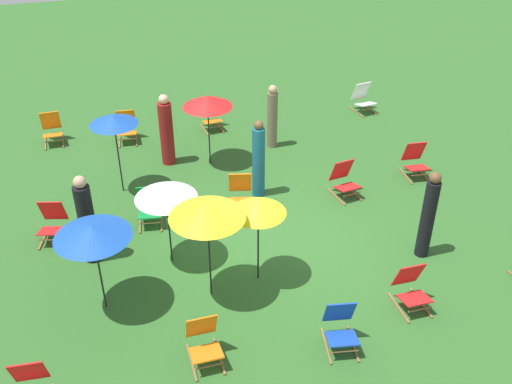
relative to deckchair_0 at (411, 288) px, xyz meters
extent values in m
plane|color=#2D6026|center=(-1.80, 2.26, -0.37)|extent=(40.00, 40.00, 0.00)
cube|color=olive|center=(-0.22, -0.06, -0.35)|extent=(0.04, 0.76, 0.04)
cube|color=olive|center=(0.22, -0.05, -0.35)|extent=(0.04, 0.76, 0.04)
cube|color=red|center=(0.00, -0.15, -0.10)|extent=(0.48, 0.44, 0.13)
cube|color=red|center=(0.00, 0.15, 0.18)|extent=(0.48, 0.25, 0.57)
cylinder|color=olive|center=(0.00, -0.35, -0.17)|extent=(0.44, 0.03, 0.03)
cube|color=olive|center=(-3.88, -0.29, -0.35)|extent=(0.05, 0.76, 0.04)
cube|color=olive|center=(-3.44, -0.28, -0.35)|extent=(0.05, 0.76, 0.04)
cube|color=orange|center=(-3.66, -0.38, -0.10)|extent=(0.49, 0.44, 0.13)
cube|color=orange|center=(-3.67, -0.08, 0.18)|extent=(0.48, 0.26, 0.57)
cylinder|color=olive|center=(-3.66, -0.58, -0.17)|extent=(0.44, 0.04, 0.03)
cube|color=olive|center=(1.99, 3.92, -0.35)|extent=(0.10, 0.76, 0.04)
cube|color=olive|center=(2.43, 3.88, -0.35)|extent=(0.10, 0.76, 0.04)
cube|color=red|center=(2.20, 3.80, -0.10)|extent=(0.52, 0.47, 0.13)
cube|color=red|center=(2.23, 4.10, 0.18)|extent=(0.50, 0.29, 0.57)
cylinder|color=olive|center=(2.19, 3.60, -0.17)|extent=(0.44, 0.07, 0.03)
cube|color=olive|center=(-4.25, 3.69, -0.35)|extent=(0.14, 0.76, 0.04)
cube|color=olive|center=(-3.81, 3.63, -0.35)|extent=(0.14, 0.76, 0.04)
cube|color=#148C38|center=(-4.04, 3.56, -0.10)|extent=(0.54, 0.50, 0.13)
cube|color=#148C38|center=(-4.00, 3.86, 0.18)|extent=(0.51, 0.31, 0.57)
cylinder|color=olive|center=(-4.07, 3.36, -0.17)|extent=(0.44, 0.09, 0.03)
cube|color=olive|center=(-4.36, 7.53, -0.35)|extent=(0.12, 0.76, 0.04)
cube|color=olive|center=(-3.93, 7.48, -0.35)|extent=(0.12, 0.76, 0.04)
cube|color=orange|center=(-4.16, 7.41, -0.10)|extent=(0.52, 0.48, 0.13)
cube|color=orange|center=(-4.12, 7.70, 0.18)|extent=(0.50, 0.30, 0.57)
cylinder|color=olive|center=(-4.18, 7.21, -0.17)|extent=(0.44, 0.07, 0.03)
cube|color=olive|center=(0.07, 3.52, -0.35)|extent=(0.16, 0.76, 0.04)
cube|color=olive|center=(0.51, 3.59, -0.35)|extent=(0.16, 0.76, 0.04)
cube|color=red|center=(0.31, 3.46, -0.10)|extent=(0.54, 0.50, 0.13)
cube|color=red|center=(0.26, 3.75, 0.18)|extent=(0.51, 0.32, 0.57)
cylinder|color=olive|center=(0.34, 3.26, -0.17)|extent=(0.44, 0.10, 0.03)
cube|color=olive|center=(-1.74, -0.53, -0.35)|extent=(0.16, 0.76, 0.04)
cube|color=olive|center=(-1.31, -0.61, -0.35)|extent=(0.16, 0.76, 0.04)
cube|color=#1947B7|center=(-1.54, -0.67, -0.10)|extent=(0.55, 0.51, 0.13)
cube|color=#1947B7|center=(-1.49, -0.37, 0.18)|extent=(0.51, 0.32, 0.57)
cylinder|color=olive|center=(-1.57, -0.87, -0.17)|extent=(0.44, 0.10, 0.03)
cube|color=olive|center=(2.32, 7.49, -0.35)|extent=(0.16, 0.76, 0.04)
cube|color=olive|center=(2.76, 7.56, -0.35)|extent=(0.16, 0.76, 0.04)
cube|color=white|center=(2.55, 7.43, -0.10)|extent=(0.54, 0.50, 0.13)
cube|color=white|center=(2.51, 7.72, 0.18)|extent=(0.51, 0.32, 0.57)
cylinder|color=olive|center=(2.59, 7.23, -0.17)|extent=(0.44, 0.10, 0.03)
cube|color=olive|center=(-2.11, 7.57, -0.35)|extent=(0.13, 0.76, 0.04)
cube|color=olive|center=(-1.68, 7.62, -0.35)|extent=(0.13, 0.76, 0.04)
cube|color=orange|center=(-1.88, 7.49, -0.10)|extent=(0.53, 0.49, 0.13)
cube|color=orange|center=(-1.92, 7.79, 0.18)|extent=(0.51, 0.30, 0.57)
cylinder|color=olive|center=(-1.86, 7.30, -0.17)|extent=(0.44, 0.08, 0.03)
cube|color=olive|center=(-6.17, 3.67, -0.35)|extent=(0.22, 0.74, 0.04)
cube|color=olive|center=(-5.75, 3.56, -0.35)|extent=(0.22, 0.74, 0.04)
cube|color=red|center=(-5.99, 3.52, -0.10)|extent=(0.57, 0.54, 0.13)
cube|color=red|center=(-5.91, 3.81, 0.18)|extent=(0.53, 0.36, 0.57)
cylinder|color=olive|center=(-6.04, 3.33, -0.17)|extent=(0.43, 0.14, 0.03)
cube|color=red|center=(-6.20, -0.30, 0.18)|extent=(0.50, 0.28, 0.57)
cube|color=olive|center=(-6.23, 7.91, -0.35)|extent=(0.06, 0.76, 0.04)
cube|color=olive|center=(-5.79, 7.92, -0.35)|extent=(0.06, 0.76, 0.04)
cube|color=orange|center=(-6.01, 7.81, -0.10)|extent=(0.49, 0.45, 0.13)
cube|color=orange|center=(-6.02, 8.11, 0.18)|extent=(0.49, 0.26, 0.57)
cylinder|color=olive|center=(-6.00, 7.61, -0.17)|extent=(0.44, 0.04, 0.03)
cube|color=olive|center=(-2.31, 3.70, -0.35)|extent=(0.21, 0.75, 0.04)
cube|color=olive|center=(-1.88, 3.60, -0.35)|extent=(0.21, 0.75, 0.04)
cube|color=orange|center=(-2.12, 3.55, -0.10)|extent=(0.57, 0.53, 0.13)
cube|color=orange|center=(-2.05, 3.85, 0.18)|extent=(0.52, 0.35, 0.57)
cylinder|color=olive|center=(-2.16, 3.36, -0.17)|extent=(0.43, 0.13, 0.03)
cylinder|color=black|center=(-3.79, 2.31, 0.48)|extent=(0.03, 0.03, 1.71)
cone|color=white|center=(-3.79, 2.31, 1.22)|extent=(1.13, 1.13, 0.30)
cylinder|color=black|center=(-4.48, 5.08, 0.56)|extent=(0.03, 0.03, 1.86)
cone|color=#194CB2|center=(-4.48, 5.08, 1.41)|extent=(1.03, 1.03, 0.21)
cylinder|color=black|center=(-2.31, 5.78, 0.51)|extent=(0.03, 0.03, 1.75)
cone|color=red|center=(-2.31, 5.78, 1.27)|extent=(1.17, 1.17, 0.27)
cylinder|color=black|center=(-2.34, 1.38, 0.48)|extent=(0.03, 0.03, 1.70)
cone|color=yellow|center=(-2.34, 1.38, 1.23)|extent=(0.97, 0.97, 0.27)
cylinder|color=black|center=(-5.09, 1.36, 0.48)|extent=(0.03, 0.03, 1.71)
cone|color=#194CB2|center=(-5.09, 1.36, 1.25)|extent=(1.26, 1.26, 0.21)
cylinder|color=black|center=(-3.26, 1.18, 0.61)|extent=(0.03, 0.03, 1.95)
cone|color=yellow|center=(-3.26, 1.18, 1.46)|extent=(1.28, 1.28, 0.29)
cylinder|color=black|center=(-5.24, 2.77, 0.45)|extent=(0.42, 0.42, 1.63)
sphere|color=tan|center=(-5.24, 2.77, 1.37)|extent=(0.23, 0.23, 0.23)
cylinder|color=#195972|center=(-1.56, 4.12, 0.45)|extent=(0.37, 0.37, 1.64)
sphere|color=brown|center=(-1.56, 4.12, 1.36)|extent=(0.20, 0.20, 0.20)
cylinder|color=black|center=(0.91, 1.20, 0.45)|extent=(0.37, 0.37, 1.63)
sphere|color=brown|center=(0.91, 1.20, 1.36)|extent=(0.22, 0.22, 0.22)
cylinder|color=maroon|center=(-3.28, 6.09, 0.42)|extent=(0.47, 0.47, 1.57)
sphere|color=beige|center=(-3.28, 6.09, 1.31)|extent=(0.23, 0.23, 0.23)
cylinder|color=#72664C|center=(-0.60, 6.23, 0.36)|extent=(0.34, 0.34, 1.46)
sphere|color=tan|center=(-0.60, 6.23, 1.19)|extent=(0.22, 0.22, 0.22)
camera|label=1|loc=(-4.61, -6.61, 6.85)|focal=41.41mm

